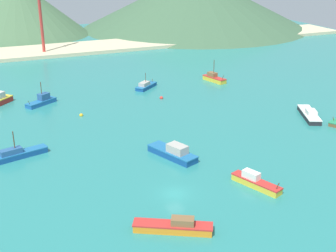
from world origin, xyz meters
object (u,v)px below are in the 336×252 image
at_px(fishing_boat_10, 174,226).
at_px(buoy_0, 81,115).
at_px(fishing_boat_7, 146,86).
at_px(buoy_1, 161,98).
at_px(fishing_boat_8, 173,152).
at_px(fishing_boat_3, 17,154).
at_px(fishing_boat_2, 309,114).
at_px(fishing_boat_1, 214,78).
at_px(fishing_boat_6, 42,101).
at_px(radio_tower, 40,8).
at_px(fishing_boat_9, 255,182).

relative_size(fishing_boat_10, buoy_0, 12.11).
distance_m(fishing_boat_7, buoy_1, 9.76).
bearing_deg(fishing_boat_8, fishing_boat_3, 157.39).
height_order(fishing_boat_2, fishing_boat_8, fishing_boat_8).
relative_size(fishing_boat_3, buoy_0, 12.51).
height_order(fishing_boat_10, buoy_1, fishing_boat_10).
xyz_separation_m(fishing_boat_1, fishing_boat_8, (-30.28, -40.49, 0.04)).
distance_m(fishing_boat_6, buoy_0, 13.31).
relative_size(fishing_boat_7, fishing_boat_10, 0.73).
relative_size(fishing_boat_3, buoy_1, 11.92).
bearing_deg(fishing_boat_8, fishing_boat_10, -113.66).
xyz_separation_m(fishing_boat_10, buoy_0, (-1.13, 47.83, -0.58)).
bearing_deg(fishing_boat_10, fishing_boat_3, 117.77).
xyz_separation_m(fishing_boat_2, fishing_boat_3, (-60.59, 3.78, 0.02)).
bearing_deg(fishing_boat_3, radio_tower, 78.09).
xyz_separation_m(fishing_boat_10, radio_tower, (1.23, 114.05, 15.30)).
height_order(fishing_boat_1, fishing_boat_7, fishing_boat_1).
distance_m(fishing_boat_1, fishing_boat_6, 47.09).
xyz_separation_m(fishing_boat_2, radio_tower, (-43.06, 86.88, 15.29)).
bearing_deg(fishing_boat_6, fishing_boat_10, -82.48).
xyz_separation_m(fishing_boat_2, buoy_0, (-45.42, 20.66, -0.59)).
distance_m(fishing_boat_1, fishing_boat_9, 59.62).
bearing_deg(radio_tower, fishing_boat_2, -63.63).
height_order(fishing_boat_3, fishing_boat_9, fishing_boat_3).
distance_m(fishing_boat_3, fishing_boat_10, 34.99).
relative_size(fishing_boat_2, radio_tower, 0.34).
xyz_separation_m(fishing_boat_2, fishing_boat_7, (-24.89, 34.88, -0.02)).
bearing_deg(fishing_boat_6, fishing_boat_7, 5.77).
distance_m(fishing_boat_1, radio_tower, 67.05).
relative_size(fishing_boat_3, fishing_boat_6, 1.33).
height_order(fishing_boat_8, buoy_0, fishing_boat_8).
bearing_deg(fishing_boat_1, fishing_boat_9, -112.65).
bearing_deg(radio_tower, fishing_boat_7, -70.73).
bearing_deg(fishing_boat_1, fishing_boat_3, -151.64).
distance_m(fishing_boat_10, buoy_0, 47.85).
height_order(fishing_boat_8, fishing_boat_9, fishing_boat_8).
bearing_deg(fishing_boat_6, fishing_boat_9, -65.70).
height_order(fishing_boat_10, radio_tower, radio_tower).
relative_size(fishing_boat_6, buoy_1, 8.98).
xyz_separation_m(fishing_boat_8, buoy_1, (10.88, 31.88, -0.78)).
height_order(buoy_0, buoy_1, buoy_1).
relative_size(fishing_boat_9, buoy_0, 10.30).
bearing_deg(fishing_boat_7, fishing_boat_8, -104.09).
height_order(fishing_boat_3, fishing_boat_8, fishing_boat_3).
bearing_deg(fishing_boat_8, fishing_boat_2, 10.79).
relative_size(fishing_boat_2, fishing_boat_10, 1.08).
height_order(fishing_boat_7, fishing_boat_9, fishing_boat_7).
bearing_deg(fishing_boat_2, fishing_boat_6, 148.35).
distance_m(fishing_boat_7, fishing_boat_8, 42.91).
bearing_deg(fishing_boat_1, radio_tower, 125.58).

